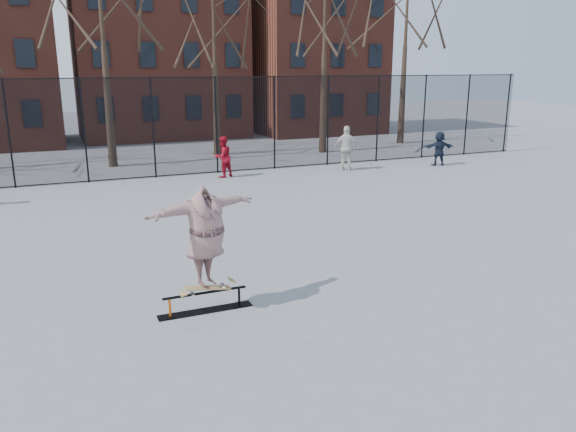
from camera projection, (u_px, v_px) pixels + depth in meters
name	position (u px, v px, depth m)	size (l,w,h in m)	color
ground	(332.00, 282.00, 11.83)	(100.00, 100.00, 0.00)	slate
skate_rail	(205.00, 303.00, 10.40)	(1.77, 0.27, 0.39)	black
skateboard	(208.00, 288.00, 10.35)	(0.91, 0.22, 0.11)	olive
skater	(206.00, 237.00, 10.09)	(2.29, 0.62, 1.86)	#443D9A
bystander_red	(223.00, 157.00, 22.73)	(0.81, 0.63, 1.67)	maroon
bystander_white	(347.00, 148.00, 24.21)	(1.13, 0.47, 1.92)	beige
bystander_navy	(439.00, 148.00, 25.43)	(1.44, 0.46, 1.55)	#182130
fence	(187.00, 125.00, 22.86)	(34.03, 0.07, 4.00)	black
rowhouses	(147.00, 37.00, 33.67)	(29.00, 7.00, 13.00)	brown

